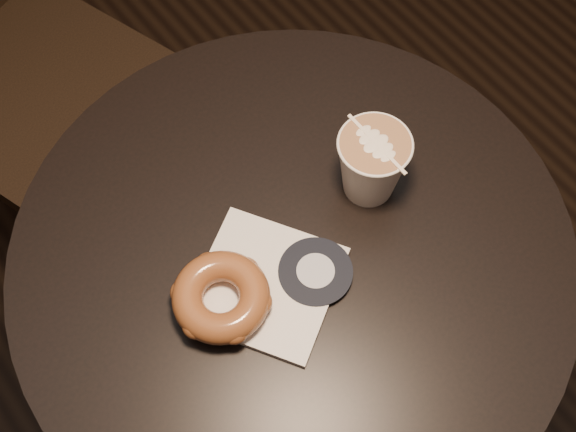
{
  "coord_description": "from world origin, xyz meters",
  "views": [
    {
      "loc": [
        -0.25,
        -0.32,
        1.64
      ],
      "look_at": [
        0.01,
        0.03,
        0.79
      ],
      "focal_mm": 50.0,
      "sensor_mm": 36.0,
      "label": 1
    }
  ],
  "objects_px": {
    "doughnut": "(221,297)",
    "latte_cup": "(371,165)",
    "cafe_table": "(292,311)",
    "pastry_bag": "(266,284)"
  },
  "relations": [
    {
      "from": "cafe_table",
      "to": "pastry_bag",
      "type": "xyz_separation_m",
      "value": [
        -0.05,
        -0.01,
        0.2
      ]
    },
    {
      "from": "cafe_table",
      "to": "pastry_bag",
      "type": "distance_m",
      "value": 0.21
    },
    {
      "from": "cafe_table",
      "to": "pastry_bag",
      "type": "relative_size",
      "value": 4.74
    },
    {
      "from": "doughnut",
      "to": "latte_cup",
      "type": "relative_size",
      "value": 1.14
    },
    {
      "from": "pastry_bag",
      "to": "doughnut",
      "type": "distance_m",
      "value": 0.06
    },
    {
      "from": "pastry_bag",
      "to": "latte_cup",
      "type": "distance_m",
      "value": 0.19
    },
    {
      "from": "pastry_bag",
      "to": "latte_cup",
      "type": "height_order",
      "value": "latte_cup"
    },
    {
      "from": "doughnut",
      "to": "latte_cup",
      "type": "height_order",
      "value": "latte_cup"
    },
    {
      "from": "doughnut",
      "to": "latte_cup",
      "type": "bearing_deg",
      "value": 4.66
    },
    {
      "from": "pastry_bag",
      "to": "latte_cup",
      "type": "bearing_deg",
      "value": -22.03
    }
  ]
}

